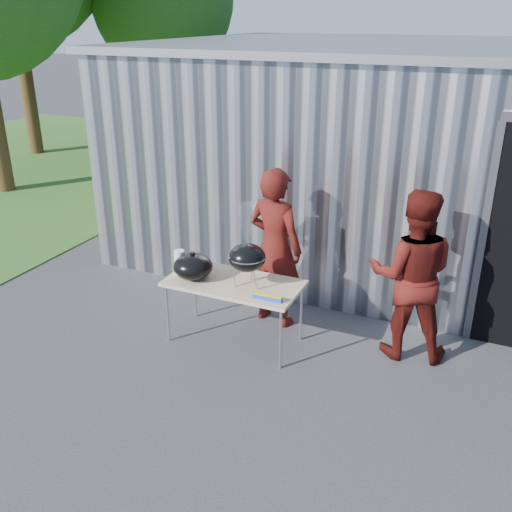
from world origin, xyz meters
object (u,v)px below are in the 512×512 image
at_px(folding_table, 234,285).
at_px(person_cook, 275,248).
at_px(person_bystander, 411,275).
at_px(kettle_grill, 247,249).

bearing_deg(folding_table, person_cook, 69.54).
bearing_deg(person_bystander, kettle_grill, 8.06).
distance_m(folding_table, kettle_grill, 0.50).
bearing_deg(kettle_grill, person_cook, 84.81).
xyz_separation_m(person_cook, person_bystander, (1.59, -0.08, -0.02)).
relative_size(folding_table, person_cook, 0.78).
height_order(kettle_grill, person_bystander, person_bystander).
bearing_deg(kettle_grill, person_bystander, 18.91).
xyz_separation_m(folding_table, kettle_grill, (0.17, -0.02, 0.47)).
distance_m(kettle_grill, person_bystander, 1.76).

